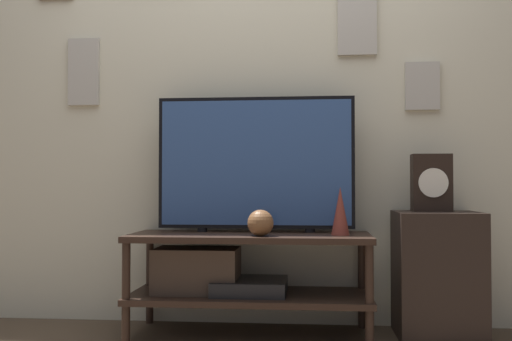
% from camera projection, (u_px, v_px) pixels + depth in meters
% --- Properties ---
extents(wall_back, '(6.40, 0.08, 2.70)m').
position_uv_depth(wall_back, '(255.00, 73.00, 3.28)').
color(wall_back, beige).
rests_on(wall_back, ground_plane).
extents(media_console, '(1.19, 0.47, 0.50)m').
position_uv_depth(media_console, '(231.00, 271.00, 2.97)').
color(media_console, black).
rests_on(media_console, ground_plane).
extents(television, '(1.01, 0.05, 0.70)m').
position_uv_depth(television, '(256.00, 163.00, 3.08)').
color(television, black).
rests_on(television, media_console).
extents(vase_round_glass, '(0.13, 0.13, 0.13)m').
position_uv_depth(vase_round_glass, '(261.00, 223.00, 2.83)').
color(vase_round_glass, brown).
rests_on(vase_round_glass, media_console).
extents(vase_slim_bronze, '(0.09, 0.09, 0.23)m').
position_uv_depth(vase_slim_bronze, '(340.00, 211.00, 2.89)').
color(vase_slim_bronze, brown).
rests_on(vase_slim_bronze, media_console).
extents(side_table, '(0.40, 0.39, 0.61)m').
position_uv_depth(side_table, '(437.00, 274.00, 2.92)').
color(side_table, black).
rests_on(side_table, ground_plane).
extents(mantel_clock, '(0.19, 0.11, 0.28)m').
position_uv_depth(mantel_clock, '(431.00, 183.00, 2.96)').
color(mantel_clock, black).
rests_on(mantel_clock, side_table).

